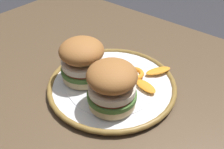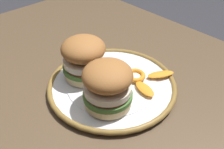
{
  "view_description": "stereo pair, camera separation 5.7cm",
  "coord_description": "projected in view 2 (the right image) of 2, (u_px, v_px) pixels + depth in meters",
  "views": [
    {
      "loc": [
        -0.32,
        0.3,
        1.12
      ],
      "look_at": [
        -0.02,
        -0.05,
        0.76
      ],
      "focal_mm": 40.94,
      "sensor_mm": 36.0,
      "label": 1
    },
    {
      "loc": [
        -0.36,
        0.26,
        1.12
      ],
      "look_at": [
        -0.02,
        -0.05,
        0.76
      ],
      "focal_mm": 40.94,
      "sensor_mm": 36.0,
      "label": 2
    }
  ],
  "objects": [
    {
      "name": "dining_table",
      "position": [
        90.0,
        123.0,
        0.66
      ],
      "size": [
        1.12,
        0.91,
        0.72
      ],
      "color": "brown",
      "rests_on": "ground"
    },
    {
      "name": "orange_peel_strip_short",
      "position": [
        161.0,
        74.0,
        0.62
      ],
      "size": [
        0.05,
        0.07,
        0.01
      ],
      "color": "orange",
      "rests_on": "dinner_plate"
    },
    {
      "name": "dinner_plate",
      "position": [
        112.0,
        85.0,
        0.61
      ],
      "size": [
        0.3,
        0.3,
        0.02
      ],
      "color": "white",
      "rests_on": "dining_table"
    },
    {
      "name": "sandwich_half_left",
      "position": [
        107.0,
        85.0,
        0.51
      ],
      "size": [
        0.12,
        0.12,
        0.1
      ],
      "color": "beige",
      "rests_on": "dinner_plate"
    },
    {
      "name": "sandwich_half_right",
      "position": [
        84.0,
        57.0,
        0.59
      ],
      "size": [
        0.13,
        0.13,
        0.1
      ],
      "color": "beige",
      "rests_on": "dinner_plate"
    },
    {
      "name": "orange_peel_curled",
      "position": [
        135.0,
        75.0,
        0.61
      ],
      "size": [
        0.06,
        0.06,
        0.01
      ],
      "color": "orange",
      "rests_on": "dinner_plate"
    },
    {
      "name": "orange_peel_strip_long",
      "position": [
        145.0,
        89.0,
        0.57
      ],
      "size": [
        0.06,
        0.04,
        0.01
      ],
      "color": "orange",
      "rests_on": "dinner_plate"
    }
  ]
}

